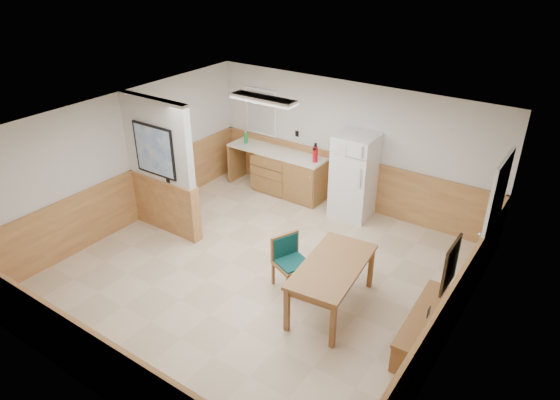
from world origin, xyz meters
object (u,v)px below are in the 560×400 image
Objects in this scene: fire_extinguisher at (315,154)px; soap_bottle at (246,138)px; dining_chair at (289,257)px; dining_table at (332,270)px; dining_bench at (423,320)px; refrigerator at (354,176)px.

fire_extinguisher is 1.64× the size of soap_bottle.
dining_chair is at bearing -42.38° from soap_bottle.
dining_table is at bearing -50.10° from fire_extinguisher.
dining_table is at bearing -36.48° from soap_bottle.
dining_bench is at bearing 22.66° from dining_chair.
refrigerator is 3.52m from dining_bench.
soap_bottle reaches higher than dining_table.
soap_bottle is (-1.74, 0.02, -0.05)m from fire_extinguisher.
dining_chair is 2.15× the size of fire_extinguisher.
dining_bench is 4.20m from fire_extinguisher.
dining_table is at bearing -71.05° from refrigerator.
refrigerator is 6.86× the size of soap_bottle.
fire_extinguisher is (-1.08, 2.55, 0.58)m from dining_chair.
refrigerator reaches higher than dining_table.
dining_table is 1.38m from dining_bench.
dining_chair is (-2.15, 0.03, 0.15)m from dining_bench.
refrigerator is 2.57m from dining_chair.
soap_bottle is (-3.64, 2.69, 0.37)m from dining_table.
refrigerator reaches higher than dining_chair.
dining_table is 1.07× the size of dining_bench.
refrigerator is 1.94× the size of dining_chair.
dining_table is 1.96× the size of dining_chair.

